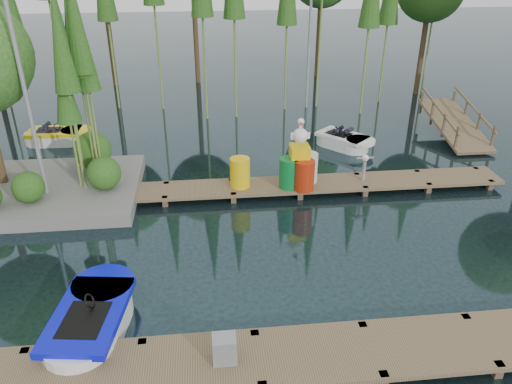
{
  "coord_description": "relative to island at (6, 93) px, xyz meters",
  "views": [
    {
      "loc": [
        -0.77,
        -11.17,
        7.15
      ],
      "look_at": [
        0.5,
        0.5,
        1.1
      ],
      "focal_mm": 35.0,
      "sensor_mm": 36.0,
      "label": 1
    }
  ],
  "objects": [
    {
      "name": "ground_plane",
      "position": [
        6.3,
        -3.29,
        -3.18
      ],
      "size": [
        90.0,
        90.0,
        0.0
      ],
      "primitive_type": "plane",
      "color": "#1D3036"
    },
    {
      "name": "near_dock",
      "position": [
        6.3,
        -7.79,
        -2.95
      ],
      "size": [
        18.0,
        1.5,
        0.5
      ],
      "color": "brown",
      "rests_on": "ground"
    },
    {
      "name": "far_dock",
      "position": [
        7.3,
        -0.79,
        -2.95
      ],
      "size": [
        15.0,
        1.2,
        0.5
      ],
      "color": "brown",
      "rests_on": "ground"
    },
    {
      "name": "island",
      "position": [
        0.0,
        0.0,
        0.0
      ],
      "size": [
        6.2,
        4.2,
        6.75
      ],
      "color": "slate",
      "rests_on": "ground"
    },
    {
      "name": "lamp_island",
      "position": [
        0.8,
        -0.79,
        1.08
      ],
      "size": [
        0.3,
        0.3,
        7.25
      ],
      "color": "gray",
      "rests_on": "ground"
    },
    {
      "name": "lamp_rear",
      "position": [
        10.3,
        7.71,
        1.08
      ],
      "size": [
        0.3,
        0.3,
        7.25
      ],
      "color": "gray",
      "rests_on": "ground"
    },
    {
      "name": "ramp",
      "position": [
        15.3,
        3.21,
        -2.6
      ],
      "size": [
        1.5,
        3.94,
        1.49
      ],
      "color": "brown",
      "rests_on": "ground"
    },
    {
      "name": "boat_blue",
      "position": [
        3.09,
        -6.52,
        -2.9
      ],
      "size": [
        1.71,
        3.07,
        0.98
      ],
      "rotation": [
        0.0,
        0.0,
        -0.14
      ],
      "color": "white",
      "rests_on": "ground"
    },
    {
      "name": "boat_yellow_far",
      "position": [
        -0.18,
        4.31,
        -2.92
      ],
      "size": [
        2.53,
        1.19,
        1.26
      ],
      "rotation": [
        0.0,
        0.0,
        -0.37
      ],
      "color": "white",
      "rests_on": "ground"
    },
    {
      "name": "boat_white_far",
      "position": [
        10.71,
        2.68,
        -2.93
      ],
      "size": [
        2.38,
        2.48,
        1.12
      ],
      "rotation": [
        0.0,
        0.0,
        -0.14
      ],
      "color": "white",
      "rests_on": "ground"
    },
    {
      "name": "utility_cabinet",
      "position": [
        5.69,
        -7.79,
        -2.62
      ],
      "size": [
        0.43,
        0.36,
        0.53
      ],
      "primitive_type": "cube",
      "color": "gray",
      "rests_on": "near_dock"
    },
    {
      "name": "yellow_barrel",
      "position": [
        6.53,
        -0.79,
        -2.43
      ],
      "size": [
        0.61,
        0.61,
        0.91
      ],
      "primitive_type": "cylinder",
      "color": "yellow",
      "rests_on": "far_dock"
    },
    {
      "name": "drum_cluster",
      "position": [
        8.35,
        -0.95,
        -2.25
      ],
      "size": [
        1.24,
        1.14,
        2.14
      ],
      "color": "#0C6C2B",
      "rests_on": "far_dock"
    },
    {
      "name": "seagull_post",
      "position": [
        10.4,
        -0.79,
        -2.3
      ],
      "size": [
        0.54,
        0.29,
        0.87
      ],
      "color": "gray",
      "rests_on": "far_dock"
    }
  ]
}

